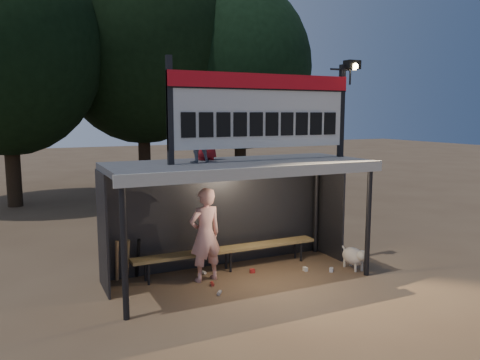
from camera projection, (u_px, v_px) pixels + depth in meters
name	position (u px, v px, depth m)	size (l,w,h in m)	color
ground	(240.00, 279.00, 9.20)	(80.00, 80.00, 0.00)	brown
player	(205.00, 235.00, 8.99)	(0.67, 0.44, 1.82)	white
child_a	(197.00, 137.00, 8.62)	(0.46, 0.36, 0.95)	gray
child_b	(206.00, 134.00, 9.08)	(0.50, 0.33, 1.03)	maroon
dugout_shelter	(234.00, 184.00, 9.16)	(5.10, 2.08, 2.32)	#3E3E41
scoreboard_assembly	(266.00, 108.00, 8.96)	(4.10, 0.27, 1.99)	black
bench	(228.00, 250.00, 9.63)	(4.00, 0.35, 0.48)	olive
tree_left	(5.00, 45.00, 15.68)	(6.46, 6.46, 9.27)	black
tree_mid	(141.00, 41.00, 19.05)	(7.22, 7.22, 10.36)	black
tree_right	(240.00, 68.00, 19.99)	(6.08, 6.08, 8.72)	black
dog	(354.00, 256.00, 9.72)	(0.36, 0.81, 0.49)	beige
bats	(128.00, 259.00, 9.02)	(0.48, 0.33, 0.84)	#A67A4D
litter	(257.00, 276.00, 9.25)	(2.68, 1.28, 0.08)	#AD201D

